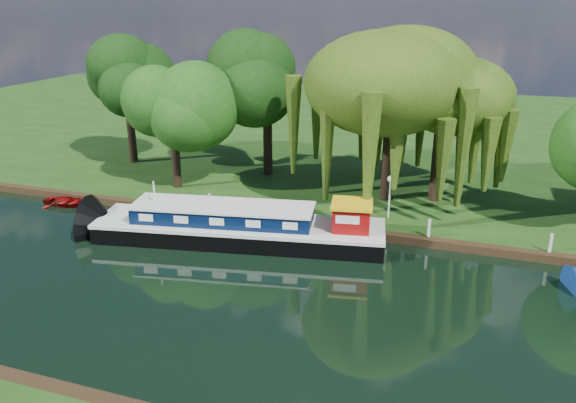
% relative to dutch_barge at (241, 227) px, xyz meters
% --- Properties ---
extents(ground, '(120.00, 120.00, 0.00)m').
position_rel_dutch_barge_xyz_m(ground, '(6.73, -5.62, -0.82)').
color(ground, black).
extents(far_bank, '(120.00, 52.00, 0.45)m').
position_rel_dutch_barge_xyz_m(far_bank, '(6.73, 28.38, -0.60)').
color(far_bank, '#193A0F').
rests_on(far_bank, ground).
extents(dutch_barge, '(16.11, 6.26, 3.32)m').
position_rel_dutch_barge_xyz_m(dutch_barge, '(0.00, 0.00, 0.00)').
color(dutch_barge, black).
rests_on(dutch_barge, ground).
extents(red_dinghy, '(3.16, 2.31, 0.64)m').
position_rel_dutch_barge_xyz_m(red_dinghy, '(-12.89, 1.56, -0.82)').
color(red_dinghy, maroon).
rests_on(red_dinghy, ground).
extents(willow_left, '(8.44, 8.44, 10.12)m').
position_rel_dutch_barge_xyz_m(willow_left, '(6.52, 8.08, 6.97)').
color(willow_left, black).
rests_on(willow_left, far_bank).
extents(willow_right, '(6.59, 6.59, 8.03)m').
position_rel_dutch_barge_xyz_m(willow_right, '(9.48, 8.89, 5.48)').
color(willow_right, black).
rests_on(willow_right, far_bank).
extents(tree_far_left, '(4.99, 4.99, 8.04)m').
position_rel_dutch_barge_xyz_m(tree_far_left, '(-7.27, 5.99, 5.13)').
color(tree_far_left, black).
rests_on(tree_far_left, far_bank).
extents(tree_far_back, '(5.16, 5.16, 8.67)m').
position_rel_dutch_barge_xyz_m(tree_far_back, '(-13.60, 10.38, 5.68)').
color(tree_far_back, black).
rests_on(tree_far_back, far_bank).
extents(tree_far_mid, '(5.65, 5.65, 9.25)m').
position_rel_dutch_barge_xyz_m(tree_far_mid, '(-2.49, 10.72, 6.00)').
color(tree_far_mid, black).
rests_on(tree_far_mid, far_bank).
extents(lamppost, '(0.36, 0.36, 2.56)m').
position_rel_dutch_barge_xyz_m(lamppost, '(7.23, 4.88, 1.60)').
color(lamppost, silver).
rests_on(lamppost, far_bank).
extents(mooring_posts, '(19.16, 0.16, 1.00)m').
position_rel_dutch_barge_xyz_m(mooring_posts, '(6.23, 2.78, 0.13)').
color(mooring_posts, silver).
rests_on(mooring_posts, far_bank).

